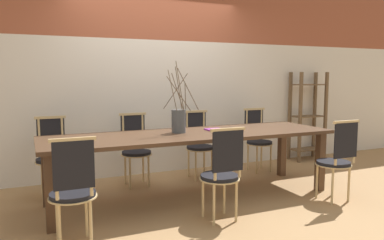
{
  "coord_description": "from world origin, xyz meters",
  "views": [
    {
      "loc": [
        -1.71,
        -3.88,
        1.4
      ],
      "look_at": [
        0.0,
        0.0,
        0.91
      ],
      "focal_mm": 35.0,
      "sensor_mm": 36.0,
      "label": 1
    }
  ],
  "objects": [
    {
      "name": "chair_far_center",
      "position": [
        0.44,
        0.78,
        0.5
      ],
      "size": [
        0.4,
        0.4,
        0.93
      ],
      "rotation": [
        0.0,
        0.0,
        3.14
      ],
      "color": "black",
      "rests_on": "ground_plane"
    },
    {
      "name": "chair_far_right",
      "position": [
        1.42,
        0.78,
        0.5
      ],
      "size": [
        0.4,
        0.4,
        0.93
      ],
      "rotation": [
        0.0,
        0.0,
        3.14
      ],
      "color": "black",
      "rests_on": "ground_plane"
    },
    {
      "name": "vase_centerpiece",
      "position": [
        -0.13,
        0.08,
        0.91
      ],
      "size": [
        0.39,
        0.38,
        0.82
      ],
      "color": "#4C5156",
      "rests_on": "dining_table"
    },
    {
      "name": "chair_far_left",
      "position": [
        -0.46,
        0.78,
        0.5
      ],
      "size": [
        0.4,
        0.4,
        0.93
      ],
      "rotation": [
        0.0,
        0.0,
        3.14
      ],
      "color": "black",
      "rests_on": "ground_plane"
    },
    {
      "name": "chair_near_leftend",
      "position": [
        -1.4,
        -0.78,
        0.5
      ],
      "size": [
        0.4,
        0.4,
        0.93
      ],
      "color": "black",
      "rests_on": "ground_plane"
    },
    {
      "name": "book_stack",
      "position": [
        0.34,
        0.11,
        0.77
      ],
      "size": [
        0.2,
        0.18,
        0.01
      ],
      "color": "#842D8C",
      "rests_on": "dining_table"
    },
    {
      "name": "dining_table",
      "position": [
        0.0,
        0.0,
        0.68
      ],
      "size": [
        3.34,
        0.97,
        0.76
      ],
      "color": "#4C3321",
      "rests_on": "ground_plane"
    },
    {
      "name": "ground_plane",
      "position": [
        0.0,
        0.0,
        0.0
      ],
      "size": [
        16.0,
        16.0,
        0.0
      ],
      "primitive_type": "plane",
      "color": "#A87F51"
    },
    {
      "name": "wall_rear",
      "position": [
        0.0,
        1.29,
        1.6
      ],
      "size": [
        12.0,
        0.06,
        3.2
      ],
      "color": "silver",
      "rests_on": "ground_plane"
    },
    {
      "name": "chair_near_center",
      "position": [
        1.43,
        -0.78,
        0.5
      ],
      "size": [
        0.4,
        0.4,
        0.93
      ],
      "color": "black",
      "rests_on": "ground_plane"
    },
    {
      "name": "shelving_rack",
      "position": [
        2.6,
        1.07,
        0.74
      ],
      "size": [
        0.58,
        0.31,
        1.48
      ],
      "color": "brown",
      "rests_on": "ground_plane"
    },
    {
      "name": "chair_far_leftend",
      "position": [
        -1.47,
        0.78,
        0.5
      ],
      "size": [
        0.4,
        0.4,
        0.93
      ],
      "rotation": [
        0.0,
        0.0,
        3.14
      ],
      "color": "black",
      "rests_on": "ground_plane"
    },
    {
      "name": "chair_near_left",
      "position": [
        -0.03,
        -0.78,
        0.5
      ],
      "size": [
        0.4,
        0.4,
        0.93
      ],
      "color": "black",
      "rests_on": "ground_plane"
    }
  ]
}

